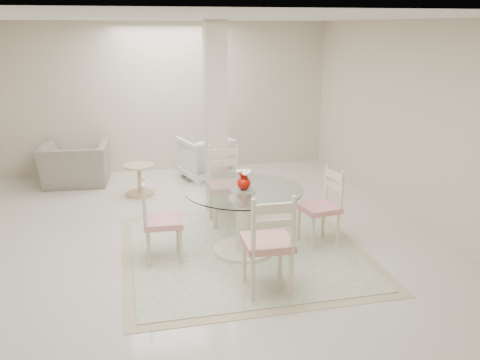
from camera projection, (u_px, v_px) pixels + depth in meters
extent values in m
plane|color=beige|center=(197.00, 243.00, 6.39)|extent=(7.00, 7.00, 0.00)
cube|color=beige|center=(167.00, 98.00, 9.25)|extent=(6.00, 0.02, 2.70)
cube|color=beige|center=(286.00, 272.00, 2.73)|extent=(6.00, 0.02, 2.70)
cube|color=beige|center=(422.00, 127.00, 6.64)|extent=(0.02, 7.00, 2.70)
cube|color=white|center=(191.00, 18.00, 5.60)|extent=(6.00, 7.00, 0.02)
cube|color=beige|center=(216.00, 117.00, 7.31)|extent=(0.30, 0.30, 2.70)
cube|color=tan|center=(244.00, 252.00, 6.12)|extent=(2.87, 2.87, 0.01)
cube|color=beige|center=(244.00, 251.00, 6.12)|extent=(2.63, 2.63, 0.01)
cylinder|color=#FAE9CD|center=(244.00, 250.00, 6.12)|extent=(0.72, 0.72, 0.05)
cylinder|color=#FAE9CD|center=(244.00, 220.00, 6.00)|extent=(0.18, 0.18, 0.74)
cylinder|color=#FAE9CD|center=(244.00, 192.00, 5.90)|extent=(0.30, 0.30, 0.03)
cylinder|color=white|center=(244.00, 190.00, 5.89)|extent=(1.38, 1.38, 0.01)
ellipsoid|color=#AF1005|center=(244.00, 183.00, 5.87)|extent=(0.16, 0.16, 0.15)
cylinder|color=#AF1005|center=(244.00, 176.00, 5.84)|extent=(0.08, 0.08, 0.04)
cylinder|color=#AF1005|center=(244.00, 173.00, 5.83)|extent=(0.14, 0.14, 0.02)
ellipsoid|color=white|center=(244.00, 171.00, 5.83)|extent=(0.09, 0.09, 0.04)
ellipsoid|color=white|center=(248.00, 172.00, 5.86)|extent=(0.09, 0.09, 0.04)
ellipsoid|color=white|center=(240.00, 171.00, 5.84)|extent=(0.09, 0.09, 0.04)
ellipsoid|color=white|center=(246.00, 174.00, 5.79)|extent=(0.09, 0.09, 0.04)
cylinder|color=beige|center=(299.00, 225.00, 6.37)|extent=(0.04, 0.04, 0.45)
cylinder|color=beige|center=(313.00, 235.00, 6.06)|extent=(0.04, 0.04, 0.45)
cylinder|color=beige|center=(323.00, 221.00, 6.50)|extent=(0.04, 0.04, 0.45)
cylinder|color=beige|center=(338.00, 231.00, 6.19)|extent=(0.04, 0.04, 0.45)
cube|color=red|center=(319.00, 208.00, 6.20)|extent=(0.49, 0.49, 0.07)
cube|color=beige|center=(334.00, 181.00, 6.18)|extent=(0.10, 0.39, 0.53)
cylinder|color=beige|center=(215.00, 213.00, 6.71)|extent=(0.05, 0.05, 0.49)
cylinder|color=beige|center=(243.00, 210.00, 6.80)|extent=(0.05, 0.05, 0.49)
cylinder|color=beige|center=(210.00, 203.00, 7.07)|extent=(0.05, 0.05, 0.49)
cylinder|color=beige|center=(237.00, 201.00, 7.15)|extent=(0.05, 0.05, 0.49)
cube|color=red|center=(226.00, 187.00, 6.85)|extent=(0.47, 0.47, 0.07)
cube|color=beige|center=(223.00, 158.00, 6.95)|extent=(0.43, 0.05, 0.58)
cylinder|color=beige|center=(181.00, 248.00, 5.71)|extent=(0.04, 0.04, 0.45)
cylinder|color=beige|center=(178.00, 235.00, 6.04)|extent=(0.04, 0.04, 0.45)
cylinder|color=beige|center=(149.00, 250.00, 5.64)|extent=(0.04, 0.04, 0.45)
cylinder|color=beige|center=(148.00, 238.00, 5.97)|extent=(0.04, 0.04, 0.45)
cube|color=#B2131A|center=(163.00, 222.00, 5.76)|extent=(0.44, 0.44, 0.07)
cube|color=beige|center=(144.00, 195.00, 5.63)|extent=(0.06, 0.39, 0.53)
cylinder|color=beige|center=(280.00, 258.00, 5.39)|extent=(0.05, 0.05, 0.50)
cylinder|color=beige|center=(244.00, 262.00, 5.32)|extent=(0.05, 0.05, 0.50)
cylinder|color=beige|center=(291.00, 275.00, 5.02)|extent=(0.05, 0.05, 0.50)
cylinder|color=beige|center=(252.00, 279.00, 4.95)|extent=(0.05, 0.05, 0.50)
cube|color=#B02212|center=(267.00, 242.00, 5.09)|extent=(0.49, 0.49, 0.08)
cube|color=beige|center=(274.00, 216.00, 4.78)|extent=(0.44, 0.06, 0.59)
imported|color=gray|center=(75.00, 164.00, 8.63)|extent=(1.18, 1.05, 0.72)
imported|color=white|center=(206.00, 158.00, 8.97)|extent=(1.01, 1.03, 0.76)
cylinder|color=#DAAD86|center=(140.00, 193.00, 8.20)|extent=(0.46, 0.46, 0.04)
cylinder|color=#DAAD86|center=(140.00, 180.00, 8.13)|extent=(0.07, 0.07, 0.44)
cylinder|color=#DAAD86|center=(139.00, 166.00, 8.07)|extent=(0.48, 0.48, 0.03)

